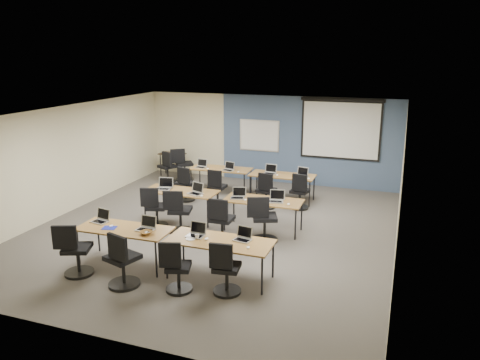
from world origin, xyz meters
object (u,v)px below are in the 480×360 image
at_px(whiteboard, 259,136).
at_px(laptop_6, 238,195).
at_px(task_chair_1, 122,264).
at_px(laptop_0, 101,219).
at_px(task_chair_8, 185,187).
at_px(task_chair_7, 263,223).
at_px(task_chair_11, 300,194).
at_px(training_table_mid_left, 181,193).
at_px(laptop_9, 229,168).
at_px(laptop_7, 276,199).
at_px(task_chair_5, 179,215).
at_px(laptop_1, 146,226).
at_px(spare_chair_a, 183,167).
at_px(task_chair_3, 225,272).
at_px(laptop_11, 302,174).
at_px(task_chair_9, 217,190).
at_px(task_chair_4, 155,211).
at_px(laptop_5, 196,191).
at_px(task_chair_10, 266,193).
at_px(task_chair_2, 176,271).
at_px(projector_screen, 341,126).
at_px(training_table_mid_right, 263,202).
at_px(laptop_4, 164,186).
at_px(training_table_front_left, 124,230).
at_px(task_chair_6, 221,224).
at_px(utility_table, 172,157).
at_px(training_table_front_right, 220,243).
at_px(spare_chair_b, 167,169).
at_px(task_chair_0, 75,254).
at_px(training_table_back_left, 221,170).
at_px(laptop_3, 243,237).
at_px(laptop_10, 270,171).
at_px(laptop_8, 201,165).

relative_size(whiteboard, laptop_6, 4.06).
relative_size(whiteboard, task_chair_1, 1.24).
distance_m(laptop_0, task_chair_8, 3.82).
bearing_deg(task_chair_7, task_chair_11, 62.75).
height_order(training_table_mid_left, laptop_0, laptop_0).
xyz_separation_m(training_table_mid_left, task_chair_8, (-0.56, 1.35, -0.28)).
bearing_deg(laptop_9, whiteboard, 92.80).
height_order(training_table_mid_left, laptop_7, laptop_7).
relative_size(laptop_0, laptop_9, 1.04).
bearing_deg(task_chair_11, task_chair_5, -122.80).
relative_size(laptop_1, spare_chair_a, 0.32).
xyz_separation_m(task_chair_3, laptop_11, (0.13, 5.36, 0.39)).
bearing_deg(task_chair_9, task_chair_4, -107.71).
distance_m(laptop_5, task_chair_10, 2.07).
relative_size(task_chair_2, task_chair_5, 0.92).
distance_m(projector_screen, task_chair_5, 5.84).
relative_size(training_table_mid_right, laptop_4, 4.92).
relative_size(training_table_front_left, task_chair_6, 1.81).
distance_m(laptop_5, task_chair_9, 1.57).
distance_m(whiteboard, task_chair_2, 7.48).
height_order(training_table_mid_right, task_chair_9, task_chair_9).
bearing_deg(spare_chair_a, utility_table, 108.08).
height_order(task_chair_4, laptop_6, task_chair_4).
height_order(training_table_front_right, task_chair_10, task_chair_10).
relative_size(laptop_7, spare_chair_b, 0.34).
height_order(task_chair_6, task_chair_9, task_chair_6).
bearing_deg(training_table_front_right, laptop_9, 109.11).
bearing_deg(laptop_7, task_chair_10, 101.66).
height_order(training_table_mid_right, spare_chair_a, spare_chair_a).
height_order(task_chair_7, utility_table, task_chair_7).
distance_m(task_chair_5, spare_chair_b, 4.36).
height_order(training_table_mid_left, task_chair_10, task_chair_10).
distance_m(task_chair_0, task_chair_11, 5.92).
height_order(laptop_4, utility_table, laptop_4).
distance_m(whiteboard, training_table_back_left, 1.93).
xyz_separation_m(task_chair_1, spare_chair_a, (-2.13, 6.69, 0.00)).
bearing_deg(laptop_7, laptop_11, 75.44).
xyz_separation_m(laptop_3, spare_chair_b, (-4.36, 5.28, -0.37)).
bearing_deg(task_chair_8, training_table_back_left, 74.83).
relative_size(training_table_front_right, laptop_10, 5.77).
bearing_deg(training_table_mid_right, laptop_10, 101.28).
bearing_deg(task_chair_1, training_table_back_left, 112.12).
xyz_separation_m(task_chair_6, laptop_11, (1.04, 3.28, 0.38)).
bearing_deg(spare_chair_b, whiteboard, 50.59).
height_order(laptop_8, laptop_10, laptop_10).
height_order(laptop_0, laptop_6, laptop_0).
bearing_deg(laptop_6, laptop_7, -13.30).
height_order(projector_screen, task_chair_6, projector_screen).
bearing_deg(utility_table, projector_screen, 7.27).
bearing_deg(task_chair_3, task_chair_7, 83.84).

